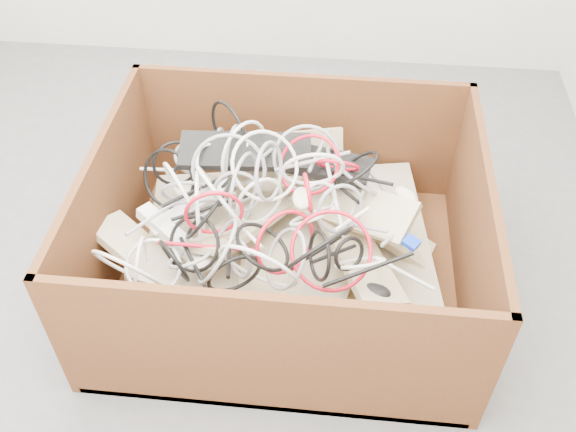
# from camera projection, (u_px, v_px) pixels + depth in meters

# --- Properties ---
(ground) EXTENTS (3.00, 3.00, 0.00)m
(ground) POSITION_uv_depth(u_px,v_px,m) (212.00, 273.00, 2.30)
(ground) COLOR #525255
(ground) RESTS_ON ground
(cardboard_box) EXTENTS (1.22, 1.01, 0.54)m
(cardboard_box) POSITION_uv_depth(u_px,v_px,m) (282.00, 254.00, 2.19)
(cardboard_box) COLOR #3E1E0F
(cardboard_box) RESTS_ON ground
(keyboard_pile) EXTENTS (1.14, 0.84, 0.35)m
(keyboard_pile) POSITION_uv_depth(u_px,v_px,m) (283.00, 213.00, 2.11)
(keyboard_pile) COLOR tan
(keyboard_pile) RESTS_ON cardboard_box
(mice_scatter) EXTENTS (0.82, 0.57, 0.20)m
(mice_scatter) POSITION_uv_depth(u_px,v_px,m) (278.00, 211.00, 2.03)
(mice_scatter) COLOR beige
(mice_scatter) RESTS_ON keyboard_pile
(power_strip_left) EXTENTS (0.25, 0.22, 0.12)m
(power_strip_left) POSITION_uv_depth(u_px,v_px,m) (191.00, 208.00, 2.04)
(power_strip_left) COLOR silver
(power_strip_left) RESTS_ON keyboard_pile
(power_strip_right) EXTENTS (0.25, 0.19, 0.09)m
(power_strip_right) POSITION_uv_depth(u_px,v_px,m) (171.00, 234.00, 2.00)
(power_strip_right) COLOR silver
(power_strip_right) RESTS_ON keyboard_pile
(vga_plug) EXTENTS (0.06, 0.06, 0.03)m
(vga_plug) POSITION_uv_depth(u_px,v_px,m) (411.00, 243.00, 1.93)
(vga_plug) COLOR #0D32D0
(vga_plug) RESTS_ON keyboard_pile
(cable_tangle) EXTENTS (1.05, 0.79, 0.44)m
(cable_tangle) POSITION_uv_depth(u_px,v_px,m) (249.00, 203.00, 1.98)
(cable_tangle) COLOR gray
(cable_tangle) RESTS_ON keyboard_pile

